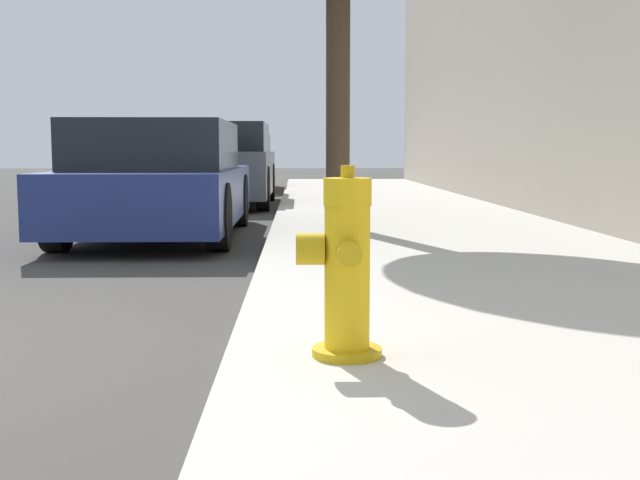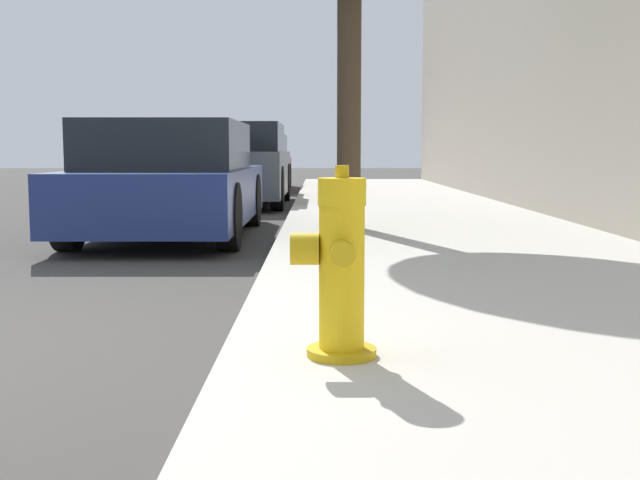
# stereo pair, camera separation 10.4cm
# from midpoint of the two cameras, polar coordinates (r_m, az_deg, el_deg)

# --- Properties ---
(sidewalk_slab) EXTENTS (3.36, 40.00, 0.13)m
(sidewalk_slab) POSITION_cam_midpoint_polar(r_m,az_deg,el_deg) (3.72, 20.83, -8.02)
(sidewalk_slab) COLOR beige
(sidewalk_slab) RESTS_ON ground_plane
(fire_hydrant) EXTENTS (0.35, 0.38, 0.78)m
(fire_hydrant) POSITION_cam_midpoint_polar(r_m,az_deg,el_deg) (3.23, 2.20, -2.08)
(fire_hydrant) COLOR #C39C11
(fire_hydrant) RESTS_ON sidewalk_slab
(parked_car_near) EXTENTS (1.74, 4.12, 1.27)m
(parked_car_near) POSITION_cam_midpoint_polar(r_m,az_deg,el_deg) (9.00, -10.31, 4.13)
(parked_car_near) COLOR navy
(parked_car_near) RESTS_ON ground_plane
(parked_car_mid) EXTENTS (1.69, 4.17, 1.42)m
(parked_car_mid) POSITION_cam_midpoint_polar(r_m,az_deg,el_deg) (14.07, -5.74, 5.30)
(parked_car_mid) COLOR #4C5156
(parked_car_mid) RESTS_ON ground_plane
(parked_car_far) EXTENTS (1.72, 4.31, 1.34)m
(parked_car_far) POSITION_cam_midpoint_polar(r_m,az_deg,el_deg) (19.57, -4.71, 5.45)
(parked_car_far) COLOR maroon
(parked_car_far) RESTS_ON ground_plane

